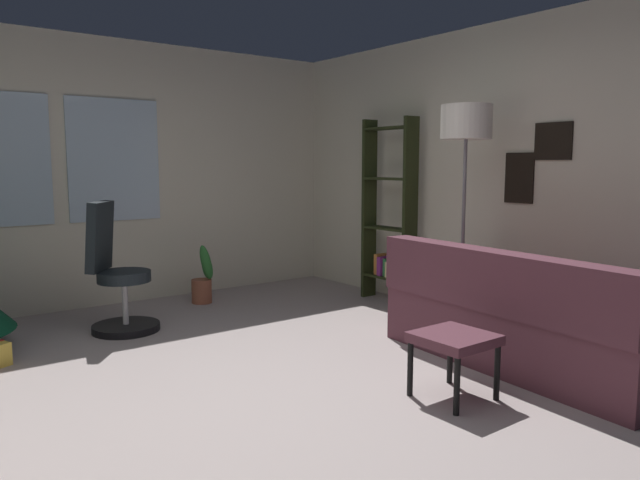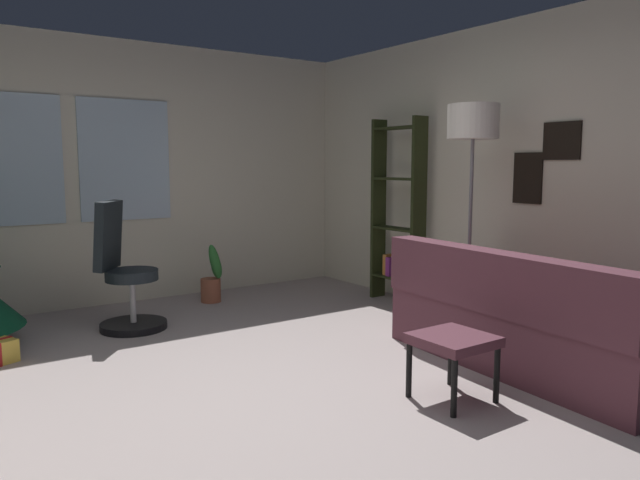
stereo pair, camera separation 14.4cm
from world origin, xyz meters
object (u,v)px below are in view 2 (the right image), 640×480
at_px(office_chair, 125,280).
at_px(bookshelf, 398,221).
at_px(footstool, 453,345).
at_px(floor_lamp, 473,134).
at_px(couch, 549,326).
at_px(potted_plant, 213,278).

distance_m(office_chair, bookshelf, 2.71).
relative_size(footstool, floor_lamp, 0.22).
relative_size(couch, potted_plant, 3.49).
bearing_deg(footstool, office_chair, 112.35).
xyz_separation_m(couch, bookshelf, (0.54, 2.13, 0.54)).
distance_m(couch, potted_plant, 3.36).
distance_m(footstool, office_chair, 2.92).
bearing_deg(floor_lamp, footstool, -141.94).
distance_m(couch, bookshelf, 2.27).
bearing_deg(potted_plant, footstool, -88.99).
relative_size(couch, office_chair, 1.98).
height_order(footstool, potted_plant, potted_plant).
bearing_deg(couch, office_chair, 127.54).
xyz_separation_m(bookshelf, potted_plant, (-1.56, 1.07, -0.58)).
bearing_deg(bookshelf, floor_lamp, -102.54).
bearing_deg(couch, bookshelf, 75.72).
distance_m(footstool, bookshelf, 2.66).
height_order(couch, potted_plant, couch).
height_order(couch, floor_lamp, floor_lamp).
bearing_deg(floor_lamp, potted_plant, 120.20).
height_order(floor_lamp, potted_plant, floor_lamp).
relative_size(bookshelf, potted_plant, 2.99).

